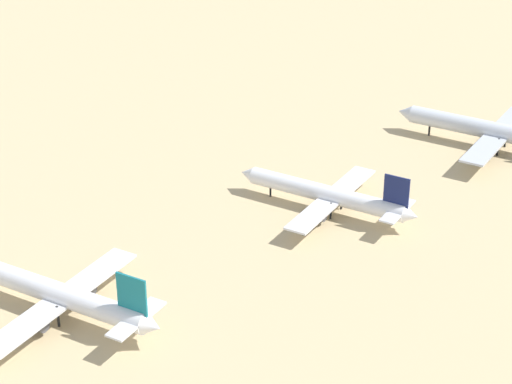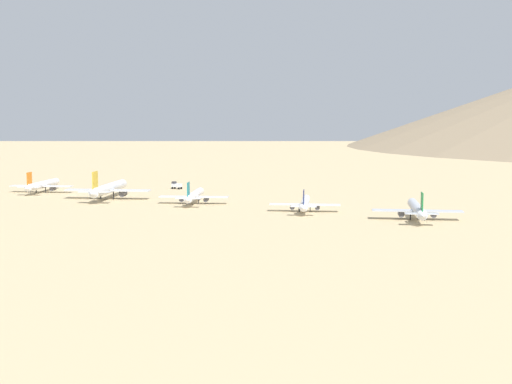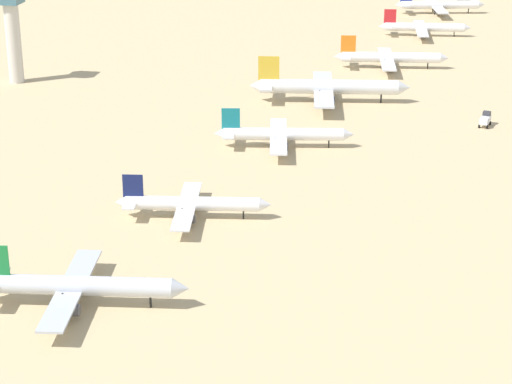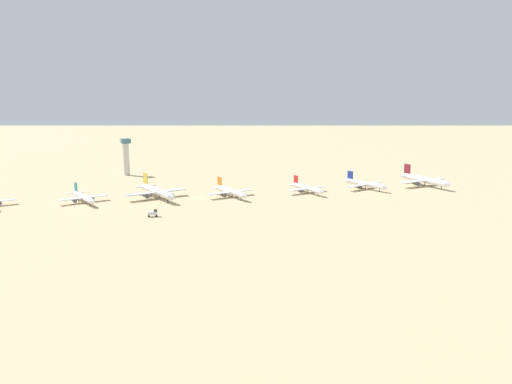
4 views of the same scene
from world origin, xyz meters
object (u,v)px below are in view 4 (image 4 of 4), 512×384
(parked_jet_4, at_px, (231,191))
(service_truck, at_px, (153,213))
(control_tower, at_px, (126,155))
(parked_jet_3, at_px, (157,191))
(parked_jet_5, at_px, (307,188))
(parked_jet_2, at_px, (83,197))
(parked_jet_7, at_px, (424,180))
(parked_jet_6, at_px, (365,184))

(parked_jet_4, height_order, service_truck, parked_jet_4)
(parked_jet_4, relative_size, control_tower, 1.33)
(parked_jet_3, bearing_deg, parked_jet_5, 75.20)
(service_truck, bearing_deg, parked_jet_3, 162.28)
(parked_jet_3, xyz_separation_m, service_truck, (46.92, -14.99, -2.66))
(parked_jet_5, bearing_deg, parked_jet_4, -100.34)
(parked_jet_2, xyz_separation_m, service_truck, (53.41, 28.93, -1.53))
(parked_jet_3, distance_m, parked_jet_7, 187.75)
(parked_jet_4, xyz_separation_m, service_truck, (31.12, -58.93, -1.70))
(parked_jet_2, relative_size, parked_jet_3, 0.76)
(parked_jet_3, distance_m, parked_jet_6, 141.99)
(parked_jet_2, xyz_separation_m, parked_jet_7, (44.90, 227.70, 1.02))
(parked_jet_6, bearing_deg, parked_jet_4, -98.43)
(parked_jet_4, bearing_deg, parked_jet_3, -109.78)
(parked_jet_4, xyz_separation_m, parked_jet_7, (22.60, 139.84, 0.86))
(parked_jet_2, height_order, control_tower, control_tower)
(control_tower, bearing_deg, parked_jet_2, -26.36)
(service_truck, relative_size, control_tower, 0.19)
(parked_jet_3, height_order, parked_jet_6, parked_jet_3)
(parked_jet_4, height_order, parked_jet_6, parked_jet_4)
(parked_jet_3, distance_m, control_tower, 102.63)
(parked_jet_3, xyz_separation_m, parked_jet_4, (15.80, 43.94, -0.97))
(parked_jet_5, distance_m, parked_jet_7, 89.62)
(parked_jet_2, height_order, parked_jet_6, parked_jet_6)
(parked_jet_6, xyz_separation_m, control_tower, (-131.78, -135.45, 12.64))
(parked_jet_5, xyz_separation_m, service_truck, (21.78, -110.14, -1.36))
(parked_jet_5, bearing_deg, parked_jet_2, -102.82)
(parked_jet_2, distance_m, service_truck, 60.76)
(parked_jet_6, xyz_separation_m, parked_jet_7, (8.54, 44.97, 0.92))
(parked_jet_3, relative_size, parked_jet_5, 1.38)
(parked_jet_4, bearing_deg, service_truck, -62.16)
(service_truck, bearing_deg, parked_jet_2, -151.56)
(parked_jet_7, distance_m, control_tower, 228.86)
(parked_jet_3, bearing_deg, parked_jet_2, -98.41)
(parked_jet_5, height_order, service_truck, parked_jet_5)
(parked_jet_3, distance_m, parked_jet_5, 98.43)
(parked_jet_6, bearing_deg, parked_jet_5, -96.17)
(parked_jet_5, relative_size, parked_jet_7, 0.74)
(parked_jet_2, height_order, service_truck, parked_jet_2)
(parked_jet_7, bearing_deg, parked_jet_4, -99.18)
(parked_jet_2, xyz_separation_m, parked_jet_4, (22.30, 87.86, 0.16))
(parked_jet_7, bearing_deg, parked_jet_3, -101.80)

